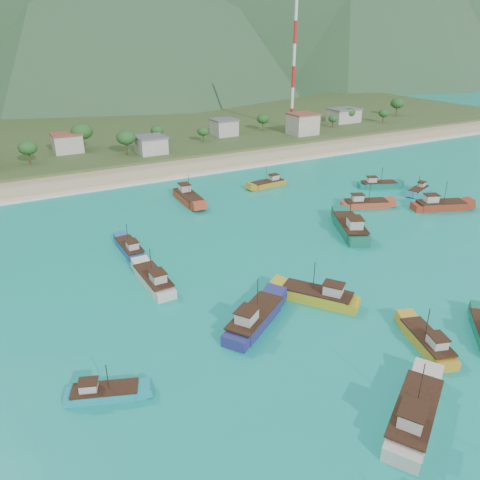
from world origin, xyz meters
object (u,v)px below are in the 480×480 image
boat_12 (427,343)px  boat_22 (350,228)px  boat_23 (318,297)px  boat_16 (365,204)px  boat_3 (254,320)px  boat_0 (188,198)px  radio_tower (294,66)px  boat_11 (268,184)px  boat_18 (439,206)px  boat_25 (130,249)px  boat_10 (418,191)px  boat_6 (154,281)px  boat_17 (378,185)px  boat_9 (104,394)px  boat_8 (414,416)px

boat_12 → boat_22: size_ratio=0.71×
boat_23 → boat_16: bearing=3.0°
boat_3 → boat_23: bearing=60.1°
boat_0 → boat_22: bearing=124.8°
radio_tower → boat_11: (-46.85, -57.30, -24.63)m
boat_16 → boat_18: 16.63m
boat_0 → boat_25: boat_0 is taller
boat_18 → boat_3: bearing=-49.8°
boat_16 → boat_10: bearing=116.6°
boat_3 → boat_12: 22.65m
boat_10 → boat_12: boat_12 is taller
boat_12 → boat_25: size_ratio=1.04×
boat_18 → boat_6: bearing=-65.9°
boat_12 → boat_3: bearing=156.8°
boat_17 → boat_9: bearing=-39.0°
radio_tower → boat_0: size_ratio=3.79×
boat_9 → boat_25: (13.64, 35.28, 0.18)m
boat_8 → boat_16: bearing=110.4°
boat_25 → boat_17: bearing=5.4°
boat_22 → boat_11: bearing=112.0°
boat_0 → boat_8: 75.86m
boat_9 → boat_11: boat_11 is taller
boat_3 → boat_16: boat_3 is taller
boat_22 → boat_18: bearing=27.4°
radio_tower → boat_0: (-70.04, -58.21, -24.37)m
boat_9 → boat_11: size_ratio=0.84×
boat_18 → boat_22: 27.09m
boat_3 → boat_17: boat_3 is taller
radio_tower → boat_23: bearing=-122.9°
boat_17 → boat_8: bearing=-18.0°
boat_10 → boat_18: 12.26m
boat_3 → boat_23: boat_3 is taller
boat_11 → boat_17: 28.56m
boat_9 → boat_17: (81.87, 42.43, 0.20)m
boat_22 → boat_25: boat_22 is taller
boat_3 → boat_22: bearing=85.8°
boat_0 → boat_12: size_ratio=1.22×
boat_6 → boat_9: (-13.36, -21.32, -0.32)m
boat_12 → boat_22: boat_22 is taller
boat_10 → boat_25: size_ratio=0.90×
boat_16 → boat_12: bearing=-12.3°
boat_0 → boat_23: 51.58m
boat_12 → boat_18: 55.50m
boat_10 → boat_17: boat_17 is taller
boat_10 → boat_11: boat_11 is taller
boat_8 → boat_10: bearing=100.3°
boat_10 → radio_tower: bearing=-32.4°
radio_tower → boat_0: radio_tower is taller
boat_3 → boat_12: (16.95, -15.03, -0.27)m
radio_tower → boat_18: bearing=-103.6°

